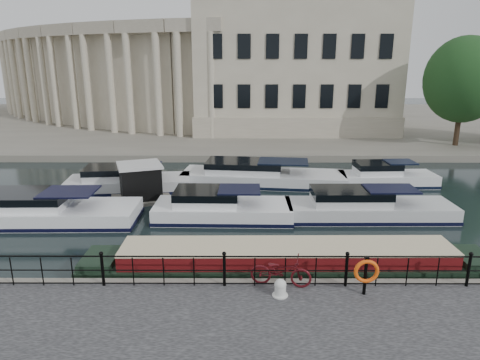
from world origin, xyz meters
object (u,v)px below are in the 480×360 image
harbour_hut (140,184)px  bicycle (281,271)px  mooring_bollard (280,288)px  life_ring_post (366,272)px  narrowboat (286,266)px

harbour_hut → bicycle: bearing=-76.2°
bicycle → harbour_hut: 12.92m
mooring_bollard → harbour_hut: size_ratio=0.14×
harbour_hut → mooring_bollard: bearing=-77.9°
life_ring_post → harbour_hut: (-9.70, 11.40, -0.41)m
bicycle → life_ring_post: bearing=-92.4°
life_ring_post → harbour_hut: size_ratio=0.33×
mooring_bollard → harbour_hut: bearing=121.5°
narrowboat → harbour_hut: bearing=129.2°
life_ring_post → harbour_hut: harbour_hut is taller
bicycle → mooring_bollard: bicycle is taller
narrowboat → harbour_hut: 11.72m
mooring_bollard → harbour_hut: harbour_hut is taller
bicycle → mooring_bollard: (-0.07, -0.64, -0.26)m
life_ring_post → harbour_hut: bearing=130.4°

